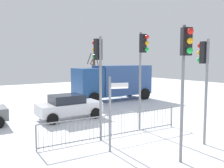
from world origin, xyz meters
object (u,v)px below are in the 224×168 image
traffic_light_mid_right (204,68)px  bare_tree_left (94,73)px  delivery_truck (114,81)px  traffic_light_foreground_left (142,59)px  traffic_light_rear_left (185,63)px  traffic_light_mid_left (98,65)px  direction_sign_post (112,110)px  car_white_trailing (69,106)px

traffic_light_mid_right → bare_tree_left: 18.73m
traffic_light_mid_right → delivery_truck: 11.92m
traffic_light_foreground_left → delivery_truck: 9.52m
traffic_light_rear_left → bare_tree_left: (7.50, 18.84, -1.25)m
traffic_light_mid_left → bare_tree_left: 17.36m
traffic_light_foreground_left → direction_sign_post: traffic_light_foreground_left is taller
traffic_light_foreground_left → delivery_truck: traffic_light_foreground_left is taller
traffic_light_rear_left → traffic_light_mid_left: bearing=-50.5°
traffic_light_foreground_left → delivery_truck: size_ratio=0.69×
car_white_trailing → bare_tree_left: (8.02, 10.71, 1.40)m
traffic_light_foreground_left → car_white_trailing: (-2.08, 4.30, -2.82)m
traffic_light_mid_left → bare_tree_left: size_ratio=1.01×
traffic_light_mid_left → bare_tree_left: bearing=52.5°
traffic_light_mid_right → delivery_truck: bearing=80.5°
traffic_light_foreground_left → bare_tree_left: (5.94, 15.01, -1.42)m
direction_sign_post → car_white_trailing: size_ratio=0.75×
traffic_light_mid_right → delivery_truck: traffic_light_mid_right is taller
traffic_light_foreground_left → car_white_trailing: 5.54m
delivery_truck → traffic_light_mid_right: bearing=74.9°
direction_sign_post → car_white_trailing: (0.85, 5.85, -0.86)m
car_white_trailing → delivery_truck: bearing=34.9°
traffic_light_mid_right → traffic_light_mid_left: (-3.35, 2.90, 0.11)m
traffic_light_mid_right → car_white_trailing: traffic_light_mid_right is taller
delivery_truck → bare_tree_left: (1.82, 6.63, 0.43)m
traffic_light_foreground_left → traffic_light_mid_left: bearing=-7.5°
car_white_trailing → traffic_light_foreground_left: bearing=-62.7°
traffic_light_mid_left → delivery_truck: traffic_light_mid_left is taller
direction_sign_post → traffic_light_rear_left: bearing=-43.3°
traffic_light_foreground_left → delivery_truck: (4.13, 8.38, -1.85)m
delivery_truck → bare_tree_left: bearing=-103.8°
traffic_light_foreground_left → bare_tree_left: size_ratio=1.09×
car_white_trailing → delivery_truck: (6.20, 4.08, 0.97)m
car_white_trailing → bare_tree_left: size_ratio=0.85×
traffic_light_mid_right → direction_sign_post: size_ratio=1.51×
direction_sign_post → delivery_truck: (7.05, 9.93, 0.11)m
direction_sign_post → bare_tree_left: (8.86, 16.56, 0.54)m
traffic_light_mid_right → bare_tree_left: size_ratio=0.97×
traffic_light_rear_left → car_white_trailing: traffic_light_rear_left is taller
traffic_light_foreground_left → car_white_trailing: traffic_light_foreground_left is taller
direction_sign_post → delivery_truck: delivery_truck is taller
traffic_light_mid_right → direction_sign_post: bearing=166.0°
traffic_light_mid_left → car_white_trailing: bearing=75.3°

